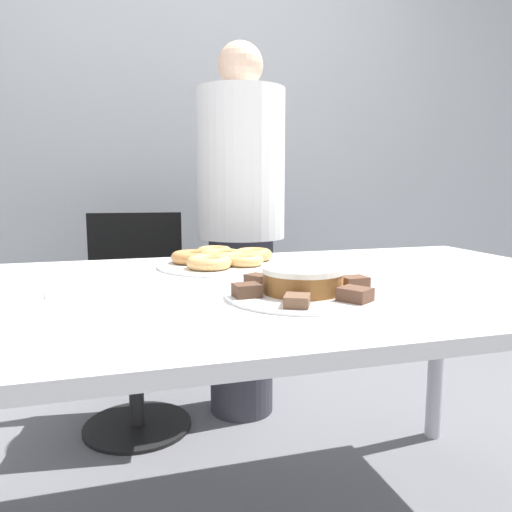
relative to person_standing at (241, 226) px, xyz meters
The scene contains 20 objects.
wall_back 0.87m from the person_standing, 101.44° to the left, with size 8.00×0.05×2.60m.
table 0.92m from the person_standing, 99.18° to the right, with size 1.75×1.02×0.76m.
person_standing is the anchor object (origin of this frame).
office_chair_left 0.61m from the person_standing, behind, with size 0.49×0.49×0.88m.
plate_cake 1.07m from the person_standing, 97.50° to the right, with size 0.34×0.34×0.01m.
plate_donuts 0.66m from the person_standing, 109.57° to the right, with size 0.38×0.38×0.01m.
frosted_cake 1.07m from the person_standing, 97.50° to the right, with size 0.18×0.18×0.06m.
lamington_0 1.05m from the person_standing, 90.69° to the right, with size 0.06×0.05×0.03m.
lamington_1 0.95m from the person_standing, 94.99° to the right, with size 0.06×0.07×0.02m.
lamington_2 0.98m from the person_standing, 102.38° to the right, with size 0.06×0.07×0.02m.
lamington_3 1.10m from the person_standing, 104.00° to the right, with size 0.06×0.05×0.03m.
lamington_4 1.19m from the person_standing, 99.49° to the right, with size 0.07×0.07×0.02m.
lamington_5 1.17m from the person_standing, 93.41° to the right, with size 0.08×0.08×0.03m.
donut_0 0.66m from the person_standing, 109.57° to the right, with size 0.13×0.13×0.04m.
donut_1 0.61m from the person_standing, 101.11° to the right, with size 0.12×0.12×0.04m.
donut_2 0.56m from the person_standing, 113.34° to the right, with size 0.11×0.11×0.04m.
donut_3 0.66m from the person_standing, 117.06° to the right, with size 0.13×0.13×0.03m.
donut_4 0.75m from the person_standing, 111.36° to the right, with size 0.12×0.12×0.03m.
donut_5 0.70m from the person_standing, 103.77° to the right, with size 0.11×0.11×0.03m.
napkin 1.09m from the person_standing, 125.06° to the right, with size 0.11×0.09×0.01m.
Camera 1 is at (-0.39, -1.15, 1.00)m, focal length 35.00 mm.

